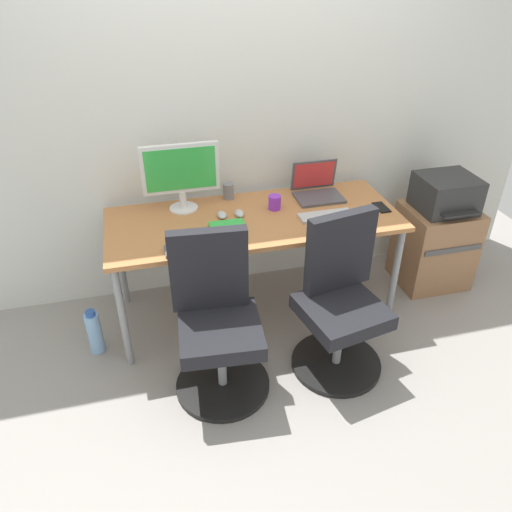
{
  "coord_description": "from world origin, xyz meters",
  "views": [
    {
      "loc": [
        -0.66,
        -2.66,
        2.19
      ],
      "look_at": [
        0.0,
        -0.05,
        0.47
      ],
      "focal_mm": 34.91,
      "sensor_mm": 36.0,
      "label": 1
    }
  ],
  "objects_px": {
    "side_cabinet": "(434,246)",
    "coffee_mug": "(275,202)",
    "open_laptop": "(317,188)",
    "desktop_monitor": "(181,173)",
    "office_chair_right": "(340,303)",
    "water_bottle_on_floor": "(95,332)",
    "printer": "(446,193)",
    "office_chair_left": "(217,323)"
  },
  "relations": [
    {
      "from": "office_chair_right",
      "to": "water_bottle_on_floor",
      "type": "height_order",
      "value": "office_chair_right"
    },
    {
      "from": "side_cabinet",
      "to": "coffee_mug",
      "type": "relative_size",
      "value": 6.54
    },
    {
      "from": "water_bottle_on_floor",
      "to": "open_laptop",
      "type": "relative_size",
      "value": 1.0
    },
    {
      "from": "coffee_mug",
      "to": "desktop_monitor",
      "type": "bearing_deg",
      "value": 165.9
    },
    {
      "from": "printer",
      "to": "desktop_monitor",
      "type": "xyz_separation_m",
      "value": [
        -1.77,
        0.2,
        0.26
      ]
    },
    {
      "from": "office_chair_right",
      "to": "coffee_mug",
      "type": "distance_m",
      "value": 0.78
    },
    {
      "from": "office_chair_left",
      "to": "desktop_monitor",
      "type": "xyz_separation_m",
      "value": [
        -0.05,
        0.81,
        0.55
      ]
    },
    {
      "from": "printer",
      "to": "coffee_mug",
      "type": "relative_size",
      "value": 4.35
    },
    {
      "from": "printer",
      "to": "desktop_monitor",
      "type": "distance_m",
      "value": 1.8
    },
    {
      "from": "office_chair_right",
      "to": "open_laptop",
      "type": "height_order",
      "value": "open_laptop"
    },
    {
      "from": "side_cabinet",
      "to": "office_chair_right",
      "type": "bearing_deg",
      "value": -148.58
    },
    {
      "from": "side_cabinet",
      "to": "desktop_monitor",
      "type": "bearing_deg",
      "value": 173.66
    },
    {
      "from": "side_cabinet",
      "to": "printer",
      "type": "xyz_separation_m",
      "value": [
        0.0,
        -0.0,
        0.42
      ]
    },
    {
      "from": "water_bottle_on_floor",
      "to": "side_cabinet",
      "type": "bearing_deg",
      "value": 4.3
    },
    {
      "from": "side_cabinet",
      "to": "desktop_monitor",
      "type": "xyz_separation_m",
      "value": [
        -1.77,
        0.2,
        0.68
      ]
    },
    {
      "from": "office_chair_left",
      "to": "printer",
      "type": "relative_size",
      "value": 2.35
    },
    {
      "from": "open_laptop",
      "to": "desktop_monitor",
      "type": "bearing_deg",
      "value": 178.36
    },
    {
      "from": "office_chair_left",
      "to": "coffee_mug",
      "type": "bearing_deg",
      "value": 52.48
    },
    {
      "from": "side_cabinet",
      "to": "coffee_mug",
      "type": "distance_m",
      "value": 1.3
    },
    {
      "from": "office_chair_left",
      "to": "water_bottle_on_floor",
      "type": "bearing_deg",
      "value": 148.46
    },
    {
      "from": "side_cabinet",
      "to": "printer",
      "type": "bearing_deg",
      "value": -90.0
    },
    {
      "from": "desktop_monitor",
      "to": "open_laptop",
      "type": "xyz_separation_m",
      "value": [
        0.89,
        -0.03,
        -0.19
      ]
    },
    {
      "from": "water_bottle_on_floor",
      "to": "coffee_mug",
      "type": "relative_size",
      "value": 3.37
    },
    {
      "from": "office_chair_right",
      "to": "desktop_monitor",
      "type": "height_order",
      "value": "desktop_monitor"
    },
    {
      "from": "printer",
      "to": "side_cabinet",
      "type": "bearing_deg",
      "value": 90.0
    },
    {
      "from": "office_chair_right",
      "to": "open_laptop",
      "type": "bearing_deg",
      "value": 81.13
    },
    {
      "from": "open_laptop",
      "to": "coffee_mug",
      "type": "relative_size",
      "value": 3.37
    },
    {
      "from": "office_chair_right",
      "to": "desktop_monitor",
      "type": "xyz_separation_m",
      "value": [
        -0.77,
        0.81,
        0.55
      ]
    },
    {
      "from": "printer",
      "to": "office_chair_left",
      "type": "bearing_deg",
      "value": -160.46
    },
    {
      "from": "printer",
      "to": "open_laptop",
      "type": "bearing_deg",
      "value": 168.92
    },
    {
      "from": "office_chair_left",
      "to": "office_chair_right",
      "type": "height_order",
      "value": "same"
    },
    {
      "from": "water_bottle_on_floor",
      "to": "desktop_monitor",
      "type": "distance_m",
      "value": 1.12
    },
    {
      "from": "office_chair_right",
      "to": "coffee_mug",
      "type": "xyz_separation_m",
      "value": [
        -0.21,
        0.67,
        0.35
      ]
    },
    {
      "from": "water_bottle_on_floor",
      "to": "open_laptop",
      "type": "bearing_deg",
      "value": 12.92
    },
    {
      "from": "side_cabinet",
      "to": "coffee_mug",
      "type": "height_order",
      "value": "coffee_mug"
    },
    {
      "from": "office_chair_left",
      "to": "open_laptop",
      "type": "bearing_deg",
      "value": 42.98
    },
    {
      "from": "printer",
      "to": "open_laptop",
      "type": "distance_m",
      "value": 0.9
    },
    {
      "from": "office_chair_left",
      "to": "office_chair_right",
      "type": "distance_m",
      "value": 0.72
    },
    {
      "from": "office_chair_left",
      "to": "side_cabinet",
      "type": "bearing_deg",
      "value": 19.57
    },
    {
      "from": "side_cabinet",
      "to": "water_bottle_on_floor",
      "type": "relative_size",
      "value": 1.94
    },
    {
      "from": "office_chair_left",
      "to": "desktop_monitor",
      "type": "relative_size",
      "value": 1.96
    },
    {
      "from": "printer",
      "to": "coffee_mug",
      "type": "height_order",
      "value": "printer"
    }
  ]
}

